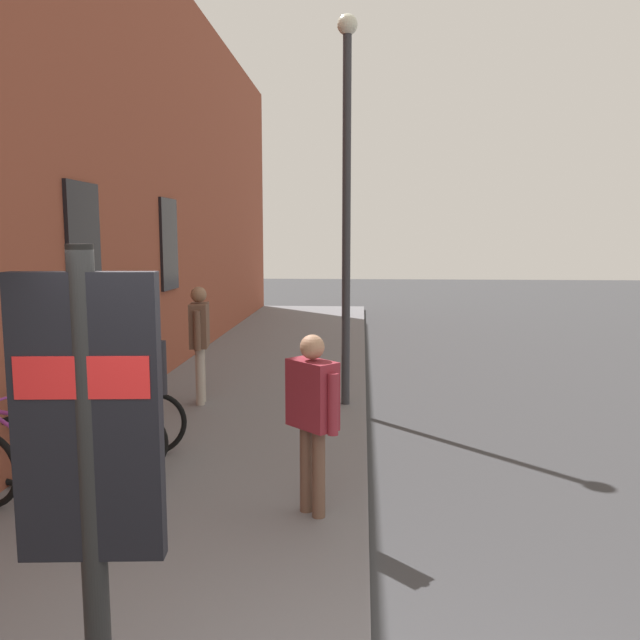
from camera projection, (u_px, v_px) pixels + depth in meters
The scene contains 11 objects.
ground at pixel (443, 433), 8.38m from camera, with size 60.00×60.00×0.00m, color #38383A.
sidewalk_pavement at pixel (259, 389), 10.53m from camera, with size 24.00×3.50×0.12m, color slate.
station_facade at pixel (148, 174), 11.18m from camera, with size 22.00×0.65×7.25m.
bicycle_beside_lamp at pixel (36, 472), 5.59m from camera, with size 0.54×1.75×0.97m.
bicycle_far_end at pixel (77, 445), 6.33m from camera, with size 0.61×1.73×0.97m.
bicycle_by_door at pixel (105, 425), 6.98m from camera, with size 0.71×1.69×0.97m.
transit_info_sign at pixel (89, 457), 2.43m from camera, with size 0.13×0.55×2.40m.
pedestrian_near_bus at pixel (200, 333), 9.26m from camera, with size 0.64×0.31×1.71m.
pedestrian_crossing_street at pixel (312, 406), 5.54m from camera, with size 0.48×0.49×1.60m.
pedestrian_by_facade at pixel (135, 375), 6.53m from camera, with size 0.30×0.64×1.68m.
street_lamp at pixel (347, 181), 8.95m from camera, with size 0.28×0.28×5.40m.
Camera 1 is at (-2.21, 0.07, 2.55)m, focal length 36.12 mm.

